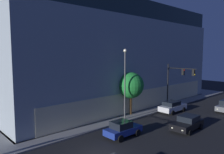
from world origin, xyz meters
The scene contains 7 objects.
modern_building centered at (14.89, 17.81, 8.15)m, with size 38.23×21.52×16.45m.
traffic_light_far_corner centered at (18.53, 3.94, 4.87)m, with size 0.37×4.62×6.79m.
street_lamp_sidewalk centered at (9.07, 5.77, 5.69)m, with size 0.44×0.44×8.96m.
sidewalk_tree centered at (11.26, 6.76, 4.20)m, with size 3.59×3.59×5.87m.
car_blue centered at (4.75, 1.92, 0.85)m, with size 4.04×2.07×1.68m.
car_black centered at (11.58, -1.55, 0.81)m, with size 4.52×2.32×1.60m.
car_white centered at (16.95, 3.71, 0.85)m, with size 4.71×2.20×1.65m.
Camera 1 is at (-10.79, -13.30, 8.45)m, focal length 35.12 mm.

